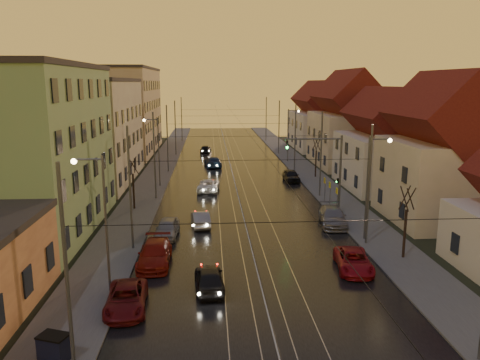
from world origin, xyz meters
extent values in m
plane|color=black|center=(0.00, 0.00, 0.00)|extent=(160.00, 160.00, 0.00)
cube|color=black|center=(0.00, 40.00, 0.02)|extent=(16.00, 120.00, 0.04)
cube|color=#4C4C4C|center=(-10.00, 40.00, 0.07)|extent=(4.00, 120.00, 0.15)
cube|color=#4C4C4C|center=(10.00, 40.00, 0.07)|extent=(4.00, 120.00, 0.15)
cube|color=gray|center=(-2.20, 40.00, 0.06)|extent=(0.06, 120.00, 0.03)
cube|color=gray|center=(-0.77, 40.00, 0.06)|extent=(0.06, 120.00, 0.03)
cube|color=gray|center=(0.77, 40.00, 0.06)|extent=(0.06, 120.00, 0.03)
cube|color=gray|center=(2.20, 40.00, 0.06)|extent=(0.06, 120.00, 0.03)
cube|color=#739C63|center=(-17.50, 14.00, 6.50)|extent=(10.00, 18.00, 13.00)
cube|color=tan|center=(-17.50, 34.00, 6.00)|extent=(10.00, 20.00, 12.00)
cube|color=tan|center=(-17.50, 58.00, 7.00)|extent=(10.00, 24.00, 14.00)
cube|color=beige|center=(17.00, 15.00, 3.50)|extent=(8.50, 10.00, 7.00)
pyramid|color=#511212|center=(17.00, 15.00, 8.90)|extent=(8.67, 10.20, 3.80)
cube|color=silver|center=(17.00, 28.00, 3.00)|extent=(9.00, 12.00, 6.00)
pyramid|color=#511212|center=(17.00, 28.00, 7.60)|extent=(9.18, 12.24, 3.20)
cube|color=beige|center=(17.00, 43.00, 3.75)|extent=(9.00, 14.00, 7.50)
pyramid|color=#511212|center=(17.00, 43.00, 9.50)|extent=(9.18, 14.28, 4.00)
cube|color=silver|center=(17.00, 61.00, 3.25)|extent=(9.00, 16.00, 6.50)
pyramid|color=#511212|center=(17.00, 61.00, 8.25)|extent=(9.18, 16.32, 3.50)
cylinder|color=#595B60|center=(-8.60, -6.00, 4.50)|extent=(0.16, 0.16, 9.00)
cylinder|color=#595B60|center=(-8.60, 9.00, 4.50)|extent=(0.16, 0.16, 9.00)
cylinder|color=#595B60|center=(8.60, 9.00, 4.50)|extent=(0.16, 0.16, 9.00)
cylinder|color=#595B60|center=(-8.60, 24.00, 4.50)|extent=(0.16, 0.16, 9.00)
cylinder|color=#595B60|center=(8.60, 24.00, 4.50)|extent=(0.16, 0.16, 9.00)
cylinder|color=#595B60|center=(-8.60, 39.00, 4.50)|extent=(0.16, 0.16, 9.00)
cylinder|color=#595B60|center=(8.60, 39.00, 4.50)|extent=(0.16, 0.16, 9.00)
cylinder|color=#595B60|center=(-8.60, 54.00, 4.50)|extent=(0.16, 0.16, 9.00)
cylinder|color=#595B60|center=(8.60, 54.00, 4.50)|extent=(0.16, 0.16, 9.00)
cylinder|color=#595B60|center=(-8.60, 72.00, 4.50)|extent=(0.16, 0.16, 9.00)
cylinder|color=#595B60|center=(8.60, 72.00, 4.50)|extent=(0.16, 0.16, 9.00)
cylinder|color=#595B60|center=(-8.80, 2.00, 4.00)|extent=(0.14, 0.14, 8.00)
cylinder|color=#595B60|center=(-9.60, 2.00, 7.80)|extent=(1.60, 0.10, 0.10)
sphere|color=#FFD88C|center=(-10.32, 2.00, 7.70)|extent=(0.32, 0.32, 0.32)
cylinder|color=#595B60|center=(8.80, 10.00, 4.00)|extent=(0.14, 0.14, 8.00)
cylinder|color=#595B60|center=(9.60, 10.00, 7.80)|extent=(1.60, 0.10, 0.10)
sphere|color=#FFD88C|center=(10.32, 10.00, 7.70)|extent=(0.32, 0.32, 0.32)
cylinder|color=#595B60|center=(-8.80, 30.00, 4.00)|extent=(0.14, 0.14, 8.00)
cylinder|color=#595B60|center=(-9.60, 30.00, 7.80)|extent=(1.60, 0.10, 0.10)
sphere|color=#FFD88C|center=(-10.32, 30.00, 7.70)|extent=(0.32, 0.32, 0.32)
cylinder|color=#595B60|center=(8.80, 46.00, 4.00)|extent=(0.14, 0.14, 8.00)
cylinder|color=#595B60|center=(9.60, 46.00, 7.80)|extent=(1.60, 0.10, 0.10)
sphere|color=#FFD88C|center=(10.32, 46.00, 7.70)|extent=(0.32, 0.32, 0.32)
cylinder|color=#595B60|center=(9.00, 18.00, 3.60)|extent=(0.20, 0.20, 7.20)
cylinder|color=#595B60|center=(6.40, 18.00, 6.90)|extent=(5.20, 0.14, 0.14)
imported|color=black|center=(4.00, 18.00, 6.30)|extent=(0.15, 0.18, 0.90)
sphere|color=#19FF3F|center=(4.00, 17.88, 6.15)|extent=(0.20, 0.20, 0.20)
cylinder|color=black|center=(-10.20, 20.00, 1.75)|extent=(0.18, 0.18, 3.50)
cylinder|color=black|center=(-9.97, 20.09, 4.30)|extent=(0.37, 0.92, 1.61)
cylinder|color=black|center=(-10.29, 20.23, 4.30)|extent=(0.91, 0.40, 1.61)
cylinder|color=black|center=(-10.43, 19.91, 4.30)|extent=(0.37, 0.92, 1.61)
cylinder|color=black|center=(-10.07, 19.78, 4.30)|extent=(0.84, 0.54, 1.62)
cylinder|color=black|center=(10.20, 6.00, 1.75)|extent=(0.18, 0.18, 3.50)
cylinder|color=black|center=(10.43, 6.09, 4.30)|extent=(0.37, 0.92, 1.61)
cylinder|color=black|center=(10.11, 6.23, 4.30)|extent=(0.91, 0.40, 1.61)
cylinder|color=black|center=(9.97, 5.91, 4.30)|extent=(0.37, 0.92, 1.61)
cylinder|color=black|center=(10.32, 5.78, 4.30)|extent=(0.84, 0.54, 1.62)
cylinder|color=black|center=(10.40, 34.00, 1.75)|extent=(0.18, 0.18, 3.50)
cylinder|color=black|center=(10.63, 34.09, 4.30)|extent=(0.37, 0.92, 1.61)
cylinder|color=black|center=(10.31, 34.23, 4.30)|extent=(0.91, 0.40, 1.61)
cylinder|color=black|center=(10.17, 33.91, 4.30)|extent=(0.37, 0.92, 1.61)
cylinder|color=black|center=(10.53, 33.78, 4.30)|extent=(0.84, 0.54, 1.62)
imported|color=black|center=(-3.08, 2.03, 0.70)|extent=(1.91, 4.21, 1.40)
imported|color=gray|center=(-3.81, 14.45, 0.65)|extent=(1.84, 4.11, 1.31)
imported|color=white|center=(-3.16, 27.38, 0.67)|extent=(2.60, 4.97, 1.34)
imported|color=navy|center=(-2.55, 42.58, 0.75)|extent=(2.72, 5.37, 1.49)
imported|color=black|center=(-3.67, 56.17, 0.69)|extent=(2.10, 4.23, 1.39)
imported|color=maroon|center=(-7.49, -0.15, 0.63)|extent=(2.40, 4.64, 1.25)
imported|color=maroon|center=(-6.69, 6.12, 0.74)|extent=(2.11, 5.11, 1.48)
imported|color=gray|center=(-6.38, 11.78, 0.71)|extent=(1.95, 4.27, 1.42)
imported|color=maroon|center=(6.20, 4.33, 0.63)|extent=(2.64, 4.78, 1.27)
imported|color=gray|center=(7.39, 14.05, 0.75)|extent=(2.75, 5.38, 1.50)
imported|color=black|center=(6.94, 31.98, 0.71)|extent=(1.79, 4.22, 1.42)
cube|color=black|center=(-9.73, -4.90, 0.70)|extent=(1.40, 1.17, 1.10)
camera|label=1|loc=(-2.93, -23.53, 11.89)|focal=35.00mm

